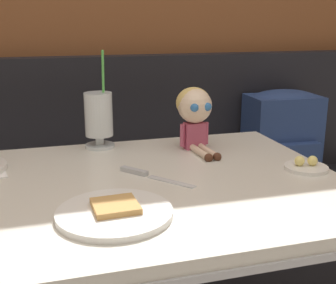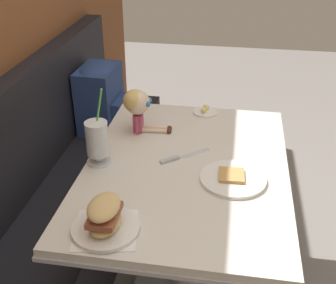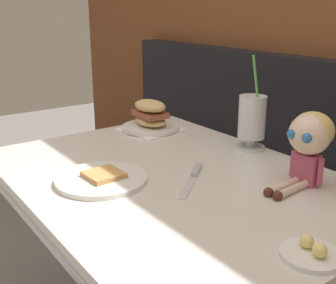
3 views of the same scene
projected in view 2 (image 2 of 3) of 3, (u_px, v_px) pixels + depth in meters
The scene contains 9 objects.
booth_bench at pixel (51, 227), 2.02m from camera, with size 2.60×0.48×1.00m.
diner_table at pixel (185, 204), 1.83m from camera, with size 1.11×0.81×0.74m.
toast_plate at pixel (233, 178), 1.63m from camera, with size 0.25×0.25×0.03m.
milkshake_glass at pixel (97, 140), 1.69m from camera, with size 0.10×0.10×0.31m.
sandwich_plate at pixel (105, 219), 1.37m from camera, with size 0.23×0.23×0.12m.
butter_saucer at pixel (205, 111), 2.14m from camera, with size 0.12×0.12×0.04m.
butter_knife at pixel (177, 158), 1.77m from camera, with size 0.16×0.19×0.01m.
seated_doll at pixel (138, 105), 1.92m from camera, with size 0.12×0.22×0.20m.
backpack at pixel (101, 96), 2.53m from camera, with size 0.31×0.26×0.41m.
Camera 2 is at (-1.45, 0.01, 1.67)m, focal length 46.33 mm.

